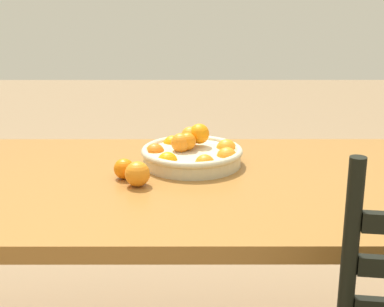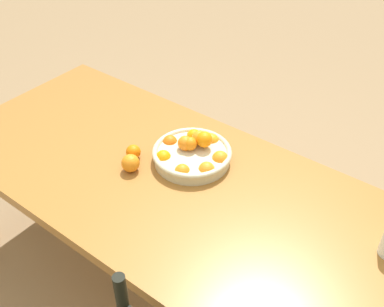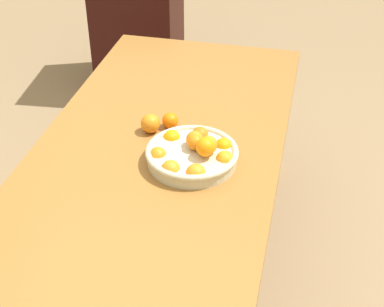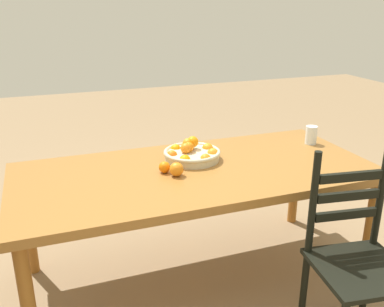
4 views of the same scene
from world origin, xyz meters
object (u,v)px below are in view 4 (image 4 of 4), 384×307
object	(u,v)px
dining_table	(196,180)
orange_loose_1	(164,167)
orange_loose_0	(177,169)
drinking_glass	(311,135)
fruit_bowl	(192,153)
chair_near_window	(356,261)

from	to	relation	value
dining_table	orange_loose_1	size ratio (longest dim) A/B	31.60
orange_loose_0	drinking_glass	size ratio (longest dim) A/B	0.64
orange_loose_0	orange_loose_1	world-z (taller)	orange_loose_0
orange_loose_1	dining_table	bearing A→B (deg)	176.50
fruit_bowl	dining_table	bearing A→B (deg)	78.40
fruit_bowl	orange_loose_1	bearing A→B (deg)	33.52
chair_near_window	orange_loose_1	xyz separation A→B (m)	(0.71, -0.78, 0.29)
dining_table	fruit_bowl	distance (m)	0.19
orange_loose_0	dining_table	bearing A→B (deg)	-157.22
dining_table	orange_loose_1	distance (m)	0.21
dining_table	orange_loose_0	world-z (taller)	orange_loose_0
orange_loose_0	orange_loose_1	size ratio (longest dim) A/B	1.19
orange_loose_0	fruit_bowl	bearing A→B (deg)	-128.39
dining_table	drinking_glass	world-z (taller)	drinking_glass
chair_near_window	orange_loose_1	bearing A→B (deg)	140.68
chair_near_window	drinking_glass	bearing A→B (deg)	76.98
chair_near_window	fruit_bowl	xyz separation A→B (m)	(0.50, -0.92, 0.29)
dining_table	chair_near_window	world-z (taller)	chair_near_window
chair_near_window	orange_loose_0	bearing A→B (deg)	141.30
fruit_bowl	orange_loose_0	distance (m)	0.27
dining_table	fruit_bowl	size ratio (longest dim) A/B	5.97
chair_near_window	drinking_glass	size ratio (longest dim) A/B	8.12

